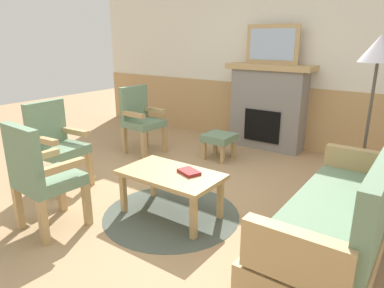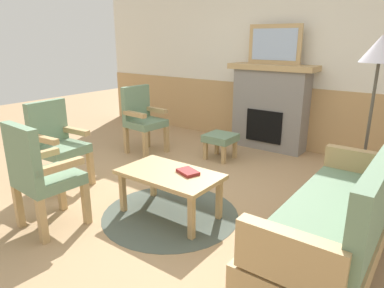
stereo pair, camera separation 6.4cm
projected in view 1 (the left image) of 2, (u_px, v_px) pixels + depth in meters
The scene contains 13 objects.
ground_plane at pixel (173, 202), 3.62m from camera, with size 14.00×14.00×0.00m, color tan.
wall_back at pixel (278, 61), 5.26m from camera, with size 7.20×0.14×2.70m.
fireplace at pixel (268, 106), 5.26m from camera, with size 1.30×0.44×1.28m.
framed_picture at pixel (272, 44), 4.99m from camera, with size 0.80×0.04×0.56m.
couch at pixel (341, 217), 2.52m from camera, with size 0.70×1.80×0.98m.
coffee_table at pixel (171, 178), 3.25m from camera, with size 0.96×0.56×0.44m.
round_rug at pixel (171, 214), 3.37m from camera, with size 1.32×1.32×0.01m, color #4C564C.
book_on_table at pixel (189, 172), 3.21m from camera, with size 0.21×0.14×0.03m, color maroon.
footstool at pixel (219, 139), 4.85m from camera, with size 0.40×0.40×0.36m.
armchair_near_fireplace at pixel (55, 141), 3.86m from camera, with size 0.51×0.51×0.98m.
armchair_by_window_left at pixel (140, 117), 5.07m from camera, with size 0.51×0.51×0.98m.
armchair_front_left at pixel (41, 173), 2.95m from camera, with size 0.50×0.50×0.98m.
floor_lamp_by_couch at pixel (378, 60), 3.23m from camera, with size 0.36×0.36×1.68m.
Camera 1 is at (2.07, -2.55, 1.65)m, focal length 32.30 mm.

